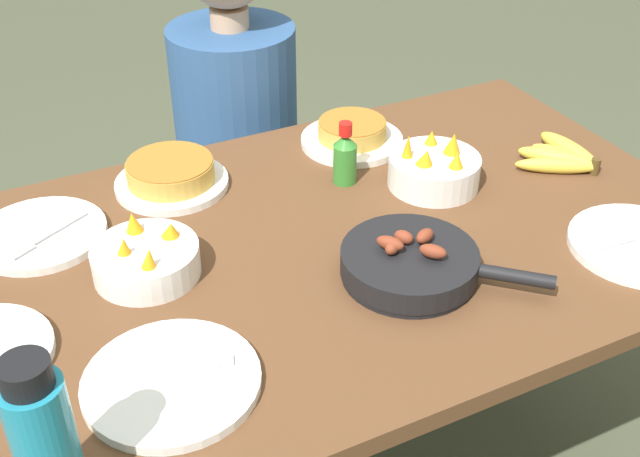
% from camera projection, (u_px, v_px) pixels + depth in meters
% --- Properties ---
extents(dining_table, '(1.52, 0.90, 0.75)m').
position_uv_depth(dining_table, '(320.00, 285.00, 1.54)').
color(dining_table, brown).
rests_on(dining_table, ground_plane).
extents(banana_bunch, '(0.17, 0.18, 0.04)m').
position_uv_depth(banana_bunch, '(563.00, 157.00, 1.72)').
color(banana_bunch, gold).
rests_on(banana_bunch, dining_table).
extents(skillet, '(0.31, 0.30, 0.08)m').
position_uv_depth(skillet, '(412.00, 263.00, 1.38)').
color(skillet, black).
rests_on(skillet, dining_table).
extents(frittata_plate_center, '(0.23, 0.23, 0.06)m').
position_uv_depth(frittata_plate_center, '(352.00, 135.00, 1.79)').
color(frittata_plate_center, white).
rests_on(frittata_plate_center, dining_table).
extents(frittata_plate_side, '(0.23, 0.23, 0.06)m').
position_uv_depth(frittata_plate_side, '(171.00, 175.00, 1.63)').
color(frittata_plate_side, white).
rests_on(frittata_plate_side, dining_table).
extents(empty_plate_near_front, '(0.26, 0.26, 0.02)m').
position_uv_depth(empty_plate_near_front, '(639.00, 245.00, 1.46)').
color(empty_plate_near_front, white).
rests_on(empty_plate_near_front, dining_table).
extents(empty_plate_far_left, '(0.26, 0.26, 0.02)m').
position_uv_depth(empty_plate_far_left, '(172.00, 382.00, 1.18)').
color(empty_plate_far_left, white).
rests_on(empty_plate_far_left, dining_table).
extents(empty_plate_mid_edge, '(0.24, 0.24, 0.02)m').
position_uv_depth(empty_plate_mid_edge, '(40.00, 234.00, 1.49)').
color(empty_plate_mid_edge, white).
rests_on(empty_plate_mid_edge, dining_table).
extents(fruit_bowl_mango, '(0.19, 0.19, 0.12)m').
position_uv_depth(fruit_bowl_mango, '(434.00, 169.00, 1.64)').
color(fruit_bowl_mango, white).
rests_on(fruit_bowl_mango, dining_table).
extents(fruit_bowl_citrus, '(0.19, 0.19, 0.09)m').
position_uv_depth(fruit_bowl_citrus, '(146.00, 259.00, 1.39)').
color(fruit_bowl_citrus, white).
rests_on(fruit_bowl_citrus, dining_table).
extents(water_bottle, '(0.08, 0.08, 0.23)m').
position_uv_depth(water_bottle, '(44.00, 439.00, 0.96)').
color(water_bottle, teal).
rests_on(water_bottle, dining_table).
extents(hot_sauce_bottle, '(0.05, 0.05, 0.14)m').
position_uv_depth(hot_sauce_bottle, '(345.00, 157.00, 1.63)').
color(hot_sauce_bottle, '#337F2D').
rests_on(hot_sauce_bottle, dining_table).
extents(person_figure, '(0.35, 0.35, 1.18)m').
position_uv_depth(person_figure, '(240.00, 181.00, 2.17)').
color(person_figure, black).
rests_on(person_figure, ground_plane).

